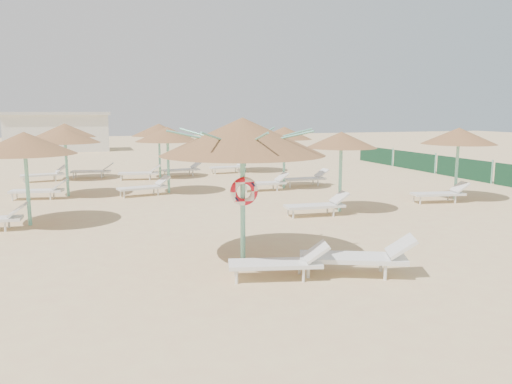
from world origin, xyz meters
name	(u,v)px	position (x,y,z in m)	size (l,w,h in m)	color
ground	(261,262)	(0.00, 0.00, 0.00)	(120.00, 120.00, 0.00)	#D4BE81
main_palapa	(243,137)	(-0.38, 0.08, 2.76)	(3.53, 3.53, 3.17)	#74C9AF
lounger_main_a	(282,262)	(0.03, -1.21, 0.34)	(2.06, 1.04, 0.72)	white
lounger_main_b	(360,256)	(1.62, -1.50, 0.40)	(2.37, 1.54, 0.83)	white
palapa_field	(189,135)	(0.50, 10.73, 2.31)	(18.25, 14.25, 2.72)	#74C9AF
service_hut	(58,131)	(-6.00, 35.00, 1.64)	(8.40, 4.40, 3.25)	silver
windbreak_fence	(463,168)	(14.00, 9.96, 0.50)	(0.08, 19.84, 1.10)	#194D37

